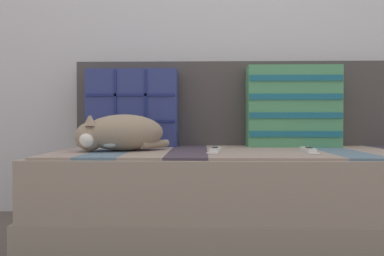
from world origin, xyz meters
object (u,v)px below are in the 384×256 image
Objects in this scene: couch at (243,193)px; throw_pillow_striped at (293,106)px; sleeping_cat at (119,133)px; game_remote_near at (308,150)px; game_remote_far at (215,150)px; throw_pillow_quilted at (133,108)px.

couch is 0.53m from throw_pillow_striped.
throw_pillow_striped is at bearing 19.50° from sleeping_cat.
game_remote_far is (-0.39, -0.01, -0.00)m from game_remote_near.
game_remote_far reaches higher than couch.
throw_pillow_striped is (0.27, 0.20, 0.40)m from couch.
couch is at bearing 45.30° from game_remote_far.
game_remote_near is 0.39m from game_remote_far.
throw_pillow_quilted is (-0.54, 0.20, 0.40)m from couch.
throw_pillow_striped reaches higher than game_remote_far.
couch is 0.70m from throw_pillow_quilted.
couch is 0.36m from game_remote_near.
throw_pillow_quilted is at bearing 140.80° from game_remote_far.
throw_pillow_quilted reaches higher than game_remote_far.
couch is at bearing -20.49° from throw_pillow_quilted.
sleeping_cat is at bearing 177.43° from game_remote_near.
game_remote_far is at bearing -134.70° from couch.
sleeping_cat reaches higher than couch.
couch is 3.79× the size of throw_pillow_striped.
throw_pillow_quilted is 0.56m from game_remote_far.
throw_pillow_striped reaches higher than game_remote_near.
couch is 3.82× the size of throw_pillow_quilted.
sleeping_cat reaches higher than game_remote_far.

